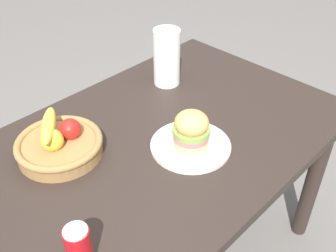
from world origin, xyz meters
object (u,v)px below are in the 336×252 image
at_px(soda_can, 79,247).
at_px(paper_towel_roll, 167,57).
at_px(plate, 191,146).
at_px(fruit_basket, 59,144).
at_px(sandwich, 191,129).

distance_m(soda_can, paper_towel_roll, 0.91).
height_order(plate, paper_towel_roll, paper_towel_roll).
relative_size(plate, fruit_basket, 0.96).
xyz_separation_m(plate, sandwich, (-0.00, 0.00, 0.07)).
bearing_deg(sandwich, soda_can, -169.07).
bearing_deg(fruit_basket, sandwich, -41.42).
bearing_deg(sandwich, plate, -63.43).
bearing_deg(sandwich, paper_towel_roll, 55.06).
bearing_deg(soda_can, paper_towel_roll, 30.56).
xyz_separation_m(soda_can, fruit_basket, (0.20, 0.39, -0.02)).
height_order(plate, soda_can, soda_can).
xyz_separation_m(plate, paper_towel_roll, (0.25, 0.36, 0.11)).
height_order(sandwich, soda_can, sandwich).
xyz_separation_m(soda_can, paper_towel_roll, (0.78, 0.46, 0.06)).
bearing_deg(soda_can, plate, 10.93).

